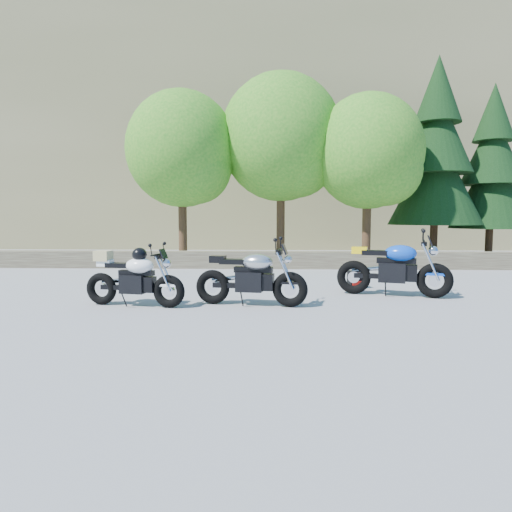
{
  "coord_description": "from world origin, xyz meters",
  "views": [
    {
      "loc": [
        0.54,
        -8.07,
        1.53
      ],
      "look_at": [
        0.2,
        1.0,
        0.75
      ],
      "focal_mm": 32.0,
      "sensor_mm": 36.0,
      "label": 1
    }
  ],
  "objects_px": {
    "blue_bike": "(394,269)",
    "white_bike": "(134,278)",
    "silver_bike": "(252,278)",
    "backpack": "(355,280)"
  },
  "relations": [
    {
      "from": "white_bike",
      "to": "backpack",
      "type": "relative_size",
      "value": 4.74
    },
    {
      "from": "silver_bike",
      "to": "white_bike",
      "type": "bearing_deg",
      "value": -166.76
    },
    {
      "from": "silver_bike",
      "to": "backpack",
      "type": "xyz_separation_m",
      "value": [
        2.13,
        1.98,
        -0.3
      ]
    },
    {
      "from": "backpack",
      "to": "blue_bike",
      "type": "bearing_deg",
      "value": -74.19
    },
    {
      "from": "silver_bike",
      "to": "blue_bike",
      "type": "relative_size",
      "value": 0.93
    },
    {
      "from": "blue_bike",
      "to": "white_bike",
      "type": "bearing_deg",
      "value": -148.9
    },
    {
      "from": "silver_bike",
      "to": "blue_bike",
      "type": "xyz_separation_m",
      "value": [
        2.71,
        1.06,
        0.05
      ]
    },
    {
      "from": "silver_bike",
      "to": "white_bike",
      "type": "distance_m",
      "value": 2.01
    },
    {
      "from": "silver_bike",
      "to": "blue_bike",
      "type": "bearing_deg",
      "value": 30.86
    },
    {
      "from": "silver_bike",
      "to": "white_bike",
      "type": "xyz_separation_m",
      "value": [
        -2.01,
        -0.13,
        0.01
      ]
    }
  ]
}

